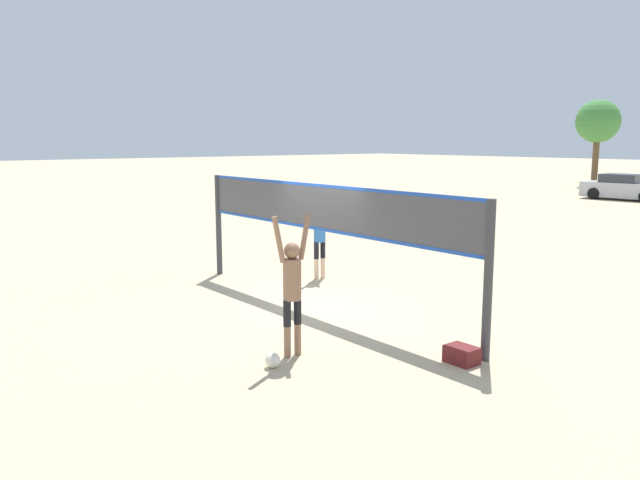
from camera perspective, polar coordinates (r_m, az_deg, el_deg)
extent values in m
plane|color=#C6B28C|center=(12.62, 0.00, -6.08)|extent=(200.00, 200.00, 0.00)
cylinder|color=#38383D|center=(15.61, -9.26, 1.36)|extent=(0.14, 0.14, 2.46)
cylinder|color=#38383D|center=(9.64, 15.12, -3.65)|extent=(0.14, 0.14, 2.46)
cube|color=#47474C|center=(12.24, 0.00, 3.00)|extent=(7.84, 0.02, 0.92)
cube|color=#1E4CB2|center=(12.20, 0.00, 5.00)|extent=(7.84, 0.03, 0.06)
cube|color=#1E4CB2|center=(12.30, 0.00, 1.01)|extent=(7.84, 0.03, 0.06)
cylinder|color=#8C664C|center=(9.71, -3.00, -9.28)|extent=(0.11, 0.11, 0.49)
cylinder|color=black|center=(9.58, -3.03, -6.73)|extent=(0.12, 0.12, 0.40)
cylinder|color=#8C664C|center=(9.82, -2.05, -9.05)|extent=(0.11, 0.11, 0.49)
cylinder|color=black|center=(9.69, -2.06, -6.53)|extent=(0.12, 0.12, 0.40)
cylinder|color=#8C664C|center=(9.51, -2.56, -3.61)|extent=(0.28, 0.28, 0.64)
sphere|color=#8C664C|center=(9.42, -2.58, -0.99)|extent=(0.25, 0.25, 0.25)
cylinder|color=#8C664C|center=(9.25, -3.81, 0.03)|extent=(0.08, 0.23, 0.71)
cylinder|color=#8C664C|center=(9.53, -1.41, 0.33)|extent=(0.08, 0.23, 0.71)
cylinder|color=beige|center=(15.10, 0.26, -2.57)|extent=(0.11, 0.11, 0.50)
cylinder|color=black|center=(15.02, 0.26, -0.88)|extent=(0.12, 0.12, 0.41)
cylinder|color=beige|center=(14.98, -0.33, -2.67)|extent=(0.11, 0.11, 0.50)
cylinder|color=black|center=(14.89, -0.33, -0.97)|extent=(0.12, 0.12, 0.41)
cylinder|color=#3372BF|center=(14.87, -0.03, 1.06)|extent=(0.28, 0.28, 0.64)
sphere|color=beige|center=(14.81, -0.03, 2.76)|extent=(0.25, 0.25, 0.25)
cylinder|color=beige|center=(14.95, 0.70, 3.57)|extent=(0.08, 0.23, 0.72)
cylinder|color=beige|center=(14.64, -0.78, 3.45)|extent=(0.08, 0.23, 0.72)
sphere|color=silver|center=(9.35, -4.35, -10.92)|extent=(0.22, 0.22, 0.22)
cube|color=maroon|center=(9.74, 12.82, -10.19)|extent=(0.46, 0.35, 0.26)
cube|color=#B7B7BC|center=(38.70, 26.08, 4.12)|extent=(4.53, 2.13, 0.83)
cube|color=#2D333D|center=(38.73, 25.85, 5.11)|extent=(2.12, 1.76, 0.47)
cylinder|color=black|center=(39.94, 24.62, 4.02)|extent=(0.66, 0.28, 0.64)
cylinder|color=black|center=(38.43, 23.74, 3.91)|extent=(0.66, 0.28, 0.64)
cylinder|color=brown|center=(49.44, 23.87, 6.73)|extent=(0.44, 0.44, 3.78)
sphere|color=#42843D|center=(49.44, 24.08, 9.89)|extent=(3.06, 3.06, 3.06)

